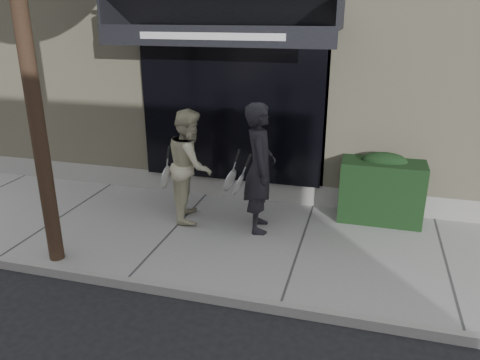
% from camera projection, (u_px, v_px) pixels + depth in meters
% --- Properties ---
extents(ground, '(80.00, 80.00, 0.00)m').
position_uv_depth(ground, '(300.00, 252.00, 6.91)').
color(ground, black).
rests_on(ground, ground).
extents(sidewalk, '(20.00, 3.00, 0.12)m').
position_uv_depth(sidewalk, '(300.00, 248.00, 6.89)').
color(sidewalk, gray).
rests_on(sidewalk, ground).
extents(curb, '(20.00, 0.10, 0.14)m').
position_uv_depth(curb, '(280.00, 308.00, 5.48)').
color(curb, gray).
rests_on(curb, ground).
extents(building_facade, '(14.30, 8.04, 5.64)m').
position_uv_depth(building_facade, '(339.00, 40.00, 10.46)').
color(building_facade, '#BBB18F').
rests_on(building_facade, ground).
extents(hedge, '(1.30, 0.70, 1.14)m').
position_uv_depth(hedge, '(381.00, 188.00, 7.54)').
color(hedge, black).
rests_on(hedge, sidewalk).
extents(pedestrian_front, '(0.78, 0.93, 2.00)m').
position_uv_depth(pedestrian_front, '(259.00, 168.00, 7.04)').
color(pedestrian_front, black).
rests_on(pedestrian_front, sidewalk).
extents(pedestrian_back, '(0.93, 1.05, 1.81)m').
position_uv_depth(pedestrian_back, '(190.00, 165.00, 7.49)').
color(pedestrian_back, beige).
rests_on(pedestrian_back, sidewalk).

